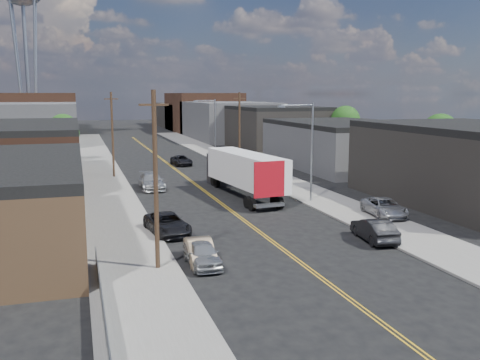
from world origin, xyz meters
TOP-DOWN VIEW (x-y plane):
  - ground at (0.00, 60.00)m, footprint 260.00×260.00m
  - centerline at (0.00, 45.00)m, footprint 0.32×120.00m
  - sidewalk_left at (-9.50, 45.00)m, footprint 5.00×140.00m
  - sidewalk_right at (9.50, 45.00)m, footprint 5.00×140.00m
  - warehouse_brown at (-18.00, 44.00)m, footprint 12.00×26.00m
  - industrial_right_a at (21.99, 20.00)m, footprint 14.00×22.00m
  - industrial_right_b at (22.00, 46.00)m, footprint 14.00×24.00m
  - industrial_right_c at (22.00, 72.00)m, footprint 14.00×22.00m
  - skyline_left_a at (-20.00, 95.00)m, footprint 16.00×30.00m
  - skyline_right_a at (20.00, 95.00)m, footprint 16.00×30.00m
  - skyline_left_b at (-20.00, 120.00)m, footprint 16.00×26.00m
  - skyline_right_b at (20.00, 120.00)m, footprint 16.00×26.00m
  - skyline_left_c at (-20.00, 140.00)m, footprint 16.00×40.00m
  - skyline_right_c at (20.00, 140.00)m, footprint 16.00×40.00m
  - streetlight_near at (7.60, 25.00)m, footprint 3.39×0.25m
  - streetlight_far at (7.60, 60.00)m, footprint 3.39×0.25m
  - utility_pole_left_near at (-8.20, 10.00)m, footprint 1.60×0.26m
  - utility_pole_left_far at (-8.20, 45.00)m, footprint 1.60×0.26m
  - utility_pole_right at (8.20, 48.00)m, footprint 1.60×0.26m
  - chainlink_fence at (-11.50, 3.50)m, footprint 0.05×16.00m
  - tree_left_far at (-13.94, 62.00)m, footprint 4.35×4.20m
  - tree_right_near at (30.06, 36.00)m, footprint 4.60×4.48m
  - tree_right_far at (30.06, 60.00)m, footprint 4.85×4.76m
  - semi_truck at (2.91, 30.25)m, footprint 4.29×16.62m
  - car_left_a at (-5.64, 10.00)m, footprint 1.72×4.25m
  - car_left_b at (-5.63, 10.65)m, footprint 1.71×4.24m
  - car_left_c at (-6.40, 17.64)m, footprint 2.99×5.49m
  - car_left_d at (-5.00, 36.02)m, footprint 2.32×5.68m
  - car_right_oncoming at (6.60, 11.78)m, footprint 2.20×4.85m
  - car_right_lot_a at (11.00, 17.55)m, footprint 2.90×5.30m
  - car_right_lot_c at (8.20, 42.32)m, footprint 1.69×4.15m
  - car_ahead_truck at (1.50, 53.60)m, footprint 2.51×4.99m

SIDE VIEW (x-z plane):
  - ground at x=0.00m, z-range 0.00..0.00m
  - centerline at x=0.00m, z-range 0.00..0.01m
  - sidewalk_left at x=-9.50m, z-range 0.00..0.15m
  - sidewalk_right at x=9.50m, z-range 0.00..0.15m
  - chainlink_fence at x=-11.50m, z-range 0.04..1.27m
  - car_ahead_truck at x=1.50m, z-range 0.00..1.36m
  - car_left_b at x=-5.63m, z-range 0.00..1.37m
  - car_left_a at x=-5.64m, z-range 0.00..1.45m
  - car_left_c at x=-6.40m, z-range 0.00..1.46m
  - car_right_oncoming at x=6.60m, z-range 0.00..1.54m
  - car_left_d at x=-5.00m, z-range 0.00..1.65m
  - car_right_lot_a at x=11.00m, z-range 0.15..1.56m
  - car_right_lot_c at x=8.20m, z-range 0.15..1.56m
  - semi_truck at x=2.91m, z-range 0.30..4.58m
  - industrial_right_b at x=22.00m, z-range 0.00..6.10m
  - warehouse_brown at x=-18.00m, z-range 0.00..6.60m
  - skyline_left_c at x=-20.00m, z-range 0.00..7.00m
  - skyline_right_c at x=20.00m, z-range 0.00..7.00m
  - industrial_right_a at x=21.99m, z-range 0.00..7.10m
  - industrial_right_c at x=22.00m, z-range 0.00..7.60m
  - skyline_left_a at x=-20.00m, z-range 0.00..8.00m
  - skyline_right_a at x=20.00m, z-range 0.00..8.00m
  - tree_left_far at x=-13.94m, z-range 1.08..8.05m
  - tree_right_near at x=30.06m, z-range 1.15..8.59m
  - skyline_left_b at x=-20.00m, z-range 0.00..10.00m
  - skyline_right_b at x=20.00m, z-range 0.00..10.00m
  - utility_pole_left_near at x=-8.20m, z-range 0.14..10.14m
  - utility_pole_left_far at x=-8.20m, z-range 0.14..10.14m
  - utility_pole_right at x=8.20m, z-range 0.14..10.14m
  - tree_right_far at x=30.06m, z-range 1.22..9.13m
  - streetlight_near at x=7.60m, z-range 0.83..9.83m
  - streetlight_far at x=7.60m, z-range 0.83..9.83m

